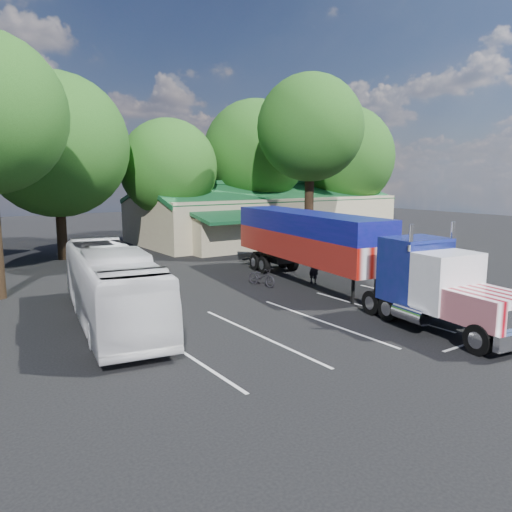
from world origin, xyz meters
TOP-DOWN VIEW (x-y plane):
  - ground at (0.00, 0.00)m, footprint 120.00×120.00m
  - event_hall at (13.74, 17.81)m, footprint 24.20×14.12m
  - tree_row_c at (-5.00, 16.20)m, footprint 10.00×10.00m
  - tree_row_d at (4.00, 17.50)m, footprint 8.00×8.00m
  - tree_row_e at (13.00, 18.00)m, footprint 9.60×9.60m
  - tree_row_f at (23.00, 16.80)m, footprint 10.40×10.40m
  - tree_near_right at (11.50, 8.50)m, footprint 8.00×8.00m
  - semi_truck at (4.12, -2.14)m, footprint 5.21×19.93m
  - woman at (4.50, -0.19)m, footprint 0.52×0.71m
  - bicycle at (1.80, 1.00)m, footprint 1.01×2.04m
  - tour_bus at (-7.22, -1.26)m, footprint 4.40×11.44m
  - silver_sedan at (12.00, 14.00)m, footprint 4.05×3.03m

SIDE VIEW (x-z plane):
  - ground at x=0.00m, z-range 0.00..0.00m
  - bicycle at x=1.80m, z-range 0.00..1.02m
  - silver_sedan at x=12.00m, z-range 0.00..1.28m
  - woman at x=4.50m, z-range 0.00..1.80m
  - tour_bus at x=-7.22m, z-range 0.00..3.11m
  - event_hall at x=13.74m, z-range -0.56..4.99m
  - semi_truck at x=4.12m, z-range 0.27..4.42m
  - tree_row_d at x=4.00m, z-range 1.28..11.88m
  - tree_row_f at x=23.00m, z-range 1.29..14.29m
  - tree_row_c at x=-5.00m, z-range 1.51..14.56m
  - tree_row_e at x=13.00m, z-range 1.64..14.54m
  - tree_near_right at x=11.50m, z-range 2.71..16.21m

